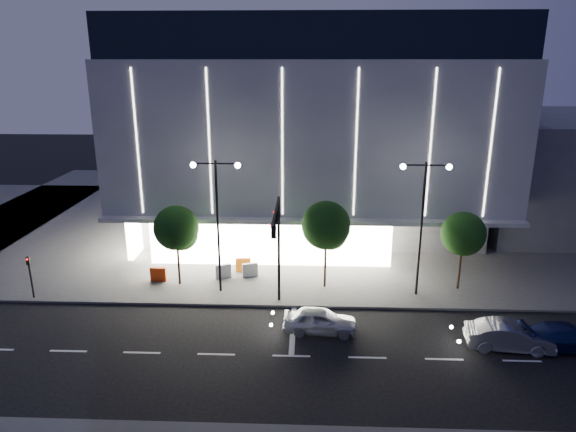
% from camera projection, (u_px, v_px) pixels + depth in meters
% --- Properties ---
extents(ground, '(160.00, 160.00, 0.00)m').
position_uv_depth(ground, '(256.00, 340.00, 28.59)').
color(ground, black).
rests_on(ground, ground).
extents(sidewalk_museum, '(70.00, 40.00, 0.15)m').
position_uv_depth(sidewalk_museum, '(330.00, 215.00, 51.31)').
color(sidewalk_museum, '#474747').
rests_on(sidewalk_museum, ground).
extents(museum, '(30.00, 25.80, 18.00)m').
position_uv_depth(museum, '(311.00, 124.00, 47.07)').
color(museum, '#4C4C51').
rests_on(museum, ground).
extents(annex_building, '(16.00, 20.00, 10.00)m').
position_uv_depth(annex_building, '(551.00, 168.00, 49.07)').
color(annex_building, '#4C4C51').
rests_on(annex_building, ground).
extents(traffic_mast, '(0.33, 5.89, 7.07)m').
position_uv_depth(traffic_mast, '(277.00, 236.00, 30.27)').
color(traffic_mast, black).
rests_on(traffic_mast, ground).
extents(street_lamp_west, '(3.16, 0.36, 9.00)m').
position_uv_depth(street_lamp_west, '(217.00, 207.00, 32.69)').
color(street_lamp_west, black).
rests_on(street_lamp_west, ground).
extents(street_lamp_east, '(3.16, 0.36, 9.00)m').
position_uv_depth(street_lamp_east, '(423.00, 210.00, 32.20)').
color(street_lamp_east, black).
rests_on(street_lamp_east, ground).
extents(ped_signal_far, '(0.22, 0.24, 3.00)m').
position_uv_depth(ped_signal_far, '(30.00, 273.00, 32.90)').
color(ped_signal_far, black).
rests_on(ped_signal_far, ground).
extents(tree_left, '(3.02, 3.02, 5.72)m').
position_uv_depth(tree_left, '(177.00, 230.00, 34.34)').
color(tree_left, black).
rests_on(tree_left, ground).
extents(tree_mid, '(3.25, 3.25, 6.15)m').
position_uv_depth(tree_mid, '(326.00, 228.00, 33.88)').
color(tree_mid, black).
rests_on(tree_mid, ground).
extents(tree_right, '(2.91, 2.91, 5.51)m').
position_uv_depth(tree_right, '(463.00, 236.00, 33.67)').
color(tree_right, black).
rests_on(tree_right, ground).
extents(car_lead, '(4.35, 2.01, 1.44)m').
position_uv_depth(car_lead, '(320.00, 321.00, 29.28)').
color(car_lead, '#BABDC3').
rests_on(car_lead, ground).
extents(car_second, '(4.69, 2.06, 1.50)m').
position_uv_depth(car_second, '(509.00, 336.00, 27.57)').
color(car_second, '#A4A7AB').
rests_on(car_second, ground).
extents(car_third, '(4.89, 2.13, 1.40)m').
position_uv_depth(car_third, '(567.00, 337.00, 27.60)').
color(car_third, navy).
rests_on(car_third, ground).
extents(barrier_a, '(1.11, 0.29, 1.00)m').
position_uv_depth(barrier_a, '(158.00, 274.00, 35.71)').
color(barrier_a, red).
rests_on(barrier_a, sidewalk_museum).
extents(barrier_b, '(1.13, 0.54, 1.00)m').
position_uv_depth(barrier_b, '(250.00, 270.00, 36.48)').
color(barrier_b, '#BABABA').
rests_on(barrier_b, sidewalk_museum).
extents(barrier_c, '(1.12, 0.39, 1.00)m').
position_uv_depth(barrier_c, '(243.00, 265.00, 37.41)').
color(barrier_c, '#CF5D0B').
rests_on(barrier_c, sidewalk_museum).
extents(barrier_d, '(1.11, 0.65, 1.00)m').
position_uv_depth(barrier_d, '(223.00, 271.00, 36.26)').
color(barrier_d, beige).
rests_on(barrier_d, sidewalk_museum).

